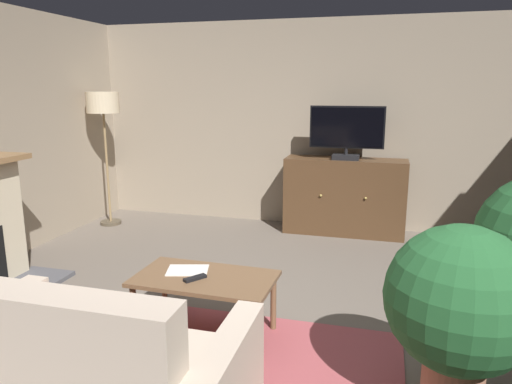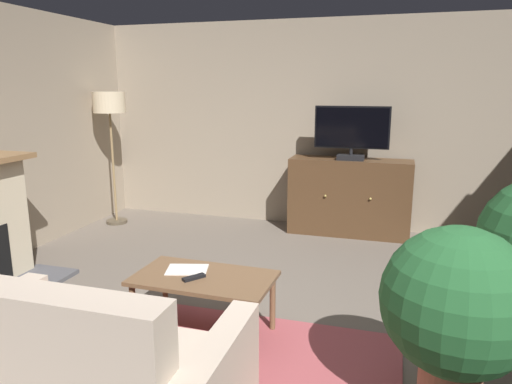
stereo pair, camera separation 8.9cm
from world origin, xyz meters
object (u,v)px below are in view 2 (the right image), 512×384
(sofa_floral, at_px, (86,383))
(cat, at_px, (54,321))
(television, at_px, (352,131))
(tv_remote, at_px, (194,277))
(coffee_table, at_px, (204,283))
(potted_plant_on_hearth_side, at_px, (457,307))
(floor_lamp, at_px, (110,112))
(tv_cabinet, at_px, (349,199))
(folded_newspaper, at_px, (187,270))

(sofa_floral, xyz_separation_m, cat, (-0.91, 0.84, -0.21))
(television, bearing_deg, tv_remote, -105.59)
(coffee_table, bearing_deg, sofa_floral, -98.61)
(television, relative_size, tv_remote, 5.19)
(television, relative_size, potted_plant_on_hearth_side, 0.81)
(sofa_floral, bearing_deg, tv_remote, 83.25)
(coffee_table, xyz_separation_m, floor_lamp, (-2.30, 2.42, 1.07))
(tv_cabinet, distance_m, folded_newspaper, 2.90)
(tv_cabinet, relative_size, potted_plant_on_hearth_side, 1.34)
(tv_remote, xyz_separation_m, cat, (-1.03, -0.24, -0.37))
(tv_remote, xyz_separation_m, potted_plant_on_hearth_side, (1.69, -0.34, 0.17))
(coffee_table, height_order, folded_newspaper, folded_newspaper)
(tv_cabinet, height_order, coffee_table, tv_cabinet)
(tv_cabinet, xyz_separation_m, cat, (-1.83, -3.14, -0.34))
(potted_plant_on_hearth_side, relative_size, floor_lamp, 0.63)
(television, relative_size, sofa_floral, 0.57)
(tv_cabinet, height_order, tv_remote, tv_cabinet)
(tv_remote, height_order, floor_lamp, floor_lamp)
(sofa_floral, distance_m, potted_plant_on_hearth_side, 1.99)
(television, height_order, floor_lamp, floor_lamp)
(television, bearing_deg, coffee_table, -105.08)
(floor_lamp, bearing_deg, cat, -65.87)
(coffee_table, height_order, sofa_floral, sofa_floral)
(tv_remote, height_order, potted_plant_on_hearth_side, potted_plant_on_hearth_side)
(television, distance_m, cat, 3.77)
(potted_plant_on_hearth_side, bearing_deg, television, 105.67)
(television, height_order, folded_newspaper, television)
(folded_newspaper, distance_m, floor_lamp, 3.33)
(potted_plant_on_hearth_side, xyz_separation_m, cat, (-2.72, 0.10, -0.55))
(television, xyz_separation_m, floor_lamp, (-3.05, -0.36, 0.20))
(television, distance_m, potted_plant_on_hearth_side, 3.37)
(tv_cabinet, height_order, sofa_floral, sofa_floral)
(tv_cabinet, height_order, floor_lamp, floor_lamp)
(tv_cabinet, relative_size, coffee_table, 1.44)
(tv_cabinet, height_order, cat, tv_cabinet)
(potted_plant_on_hearth_side, height_order, cat, potted_plant_on_hearth_side)
(folded_newspaper, bearing_deg, potted_plant_on_hearth_side, -30.38)
(tv_cabinet, height_order, potted_plant_on_hearth_side, potted_plant_on_hearth_side)
(tv_cabinet, bearing_deg, tv_remote, -105.32)
(floor_lamp, bearing_deg, tv_cabinet, 7.70)
(television, distance_m, floor_lamp, 3.08)
(potted_plant_on_hearth_side, xyz_separation_m, floor_lamp, (-3.94, 2.83, 0.83))
(television, relative_size, coffee_table, 0.87)
(folded_newspaper, relative_size, cat, 0.45)
(tv_cabinet, bearing_deg, floor_lamp, -172.30)
(coffee_table, distance_m, cat, 1.16)
(television, xyz_separation_m, potted_plant_on_hearth_side, (0.89, -3.19, -0.63))
(folded_newspaper, relative_size, potted_plant_on_hearth_side, 0.27)
(coffee_table, xyz_separation_m, tv_remote, (-0.05, -0.07, 0.07))
(tv_cabinet, xyz_separation_m, folded_newspaper, (-0.91, -2.76, 0.02))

